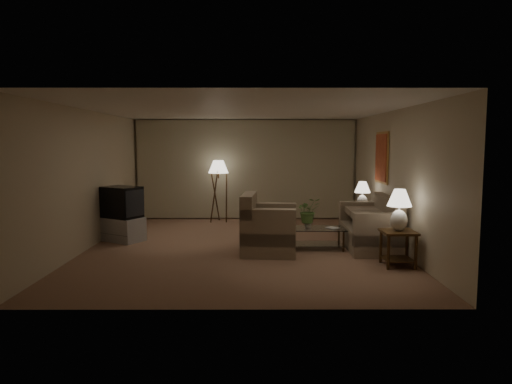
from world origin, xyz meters
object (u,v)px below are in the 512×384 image
coffee_table (316,235)px  ottoman (266,219)px  armchair (269,230)px  vase (308,224)px  side_table_near (398,242)px  sofa (369,228)px  floor_lamp (219,190)px  side_table_far (362,218)px  table_lamp_near (399,206)px  table_lamp_far (362,193)px  tv_cabinet (122,229)px  crt_tv (122,202)px

coffee_table → ottoman: size_ratio=2.04×
armchair → vase: (0.76, 0.32, 0.05)m
side_table_near → vase: 1.85m
ottoman → sofa: bearing=-50.0°
side_table_near → floor_lamp: bearing=127.4°
armchair → ottoman: size_ratio=2.19×
side_table_far → ottoman: side_table_far is taller
floor_lamp → table_lamp_near: bearing=-52.6°
side_table_near → table_lamp_far: size_ratio=0.98×
table_lamp_far → floor_lamp: floor_lamp is taller
floor_lamp → tv_cabinet: bearing=-128.2°
floor_lamp → sofa: bearing=-43.4°
table_lamp_near → table_lamp_far: table_lamp_near is taller
floor_lamp → vase: floor_lamp is taller
tv_cabinet → crt_tv: bearing=0.0°
crt_tv → ottoman: bearing=59.5°
table_lamp_far → vase: 1.98m
table_lamp_near → floor_lamp: bearing=127.4°
sofa → armchair: size_ratio=1.52×
sofa → coffee_table: (-1.06, -0.10, -0.13)m
side_table_near → floor_lamp: 5.53m
armchair → table_lamp_near: size_ratio=1.76×
side_table_near → crt_tv: (-5.20, 2.02, 0.41)m
armchair → side_table_near: 2.32m
side_table_near → table_lamp_far: 2.66m
sofa → crt_tv: bearing=-95.8°
table_lamp_near → vase: size_ratio=4.58×
table_lamp_far → floor_lamp: (-3.35, 1.78, -0.12)m
table_lamp_near → side_table_near: bearing=-45.0°
table_lamp_near → coffee_table: 1.89m
sofa → floor_lamp: size_ratio=1.16×
side_table_far → tv_cabinet: 5.23m
side_table_far → crt_tv: (-5.20, -0.58, 0.43)m
side_table_near → tv_cabinet: 5.58m
coffee_table → ottoman: coffee_table is taller
armchair → tv_cabinet: armchair is taller
table_lamp_near → side_table_far: bearing=90.0°
tv_cabinet → floor_lamp: bearing=82.7°
tv_cabinet → vase: bearing=19.5°
coffee_table → vase: size_ratio=7.49×
floor_lamp → vase: 3.72m
side_table_far → floor_lamp: floor_lamp is taller
crt_tv → floor_lamp: 3.00m
coffee_table → vase: bearing=180.0°
coffee_table → ottoman: bearing=110.3°
sofa → side_table_near: bearing=8.2°
side_table_far → coffee_table: size_ratio=0.53×
armchair → table_lamp_near: (2.13, -0.93, 0.57)m
side_table_far → tv_cabinet: bearing=-173.7°
side_table_near → tv_cabinet: bearing=158.8°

